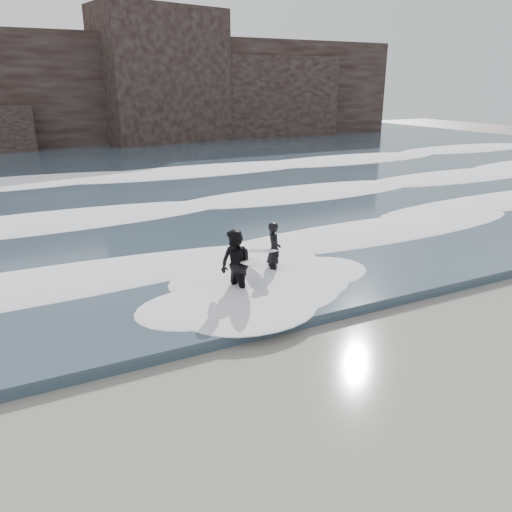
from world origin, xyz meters
The scene contains 8 objects.
ground centered at (0.00, 0.00, 0.00)m, with size 120.00×120.00×0.00m, color #726357.
sea centered at (0.00, 29.00, 0.15)m, with size 90.00×52.00×0.30m, color #2E3F4E.
headland centered at (0.00, 46.00, 5.00)m, with size 70.00×9.00×10.00m, color black.
foam_near centered at (0.00, 9.00, 0.40)m, with size 60.00×3.20×0.20m, color white.
foam_mid centered at (0.00, 16.00, 0.42)m, with size 60.00×4.00×0.24m, color white.
foam_far centered at (0.00, 25.00, 0.45)m, with size 60.00×4.80×0.30m, color white.
surfer_left centered at (1.26, 6.42, 0.89)m, with size 0.94×1.85×1.78m.
surfer_right centered at (-0.39, 5.37, 1.01)m, with size 1.54×2.29×2.01m.
Camera 1 is at (-5.65, -6.27, 5.72)m, focal length 35.00 mm.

